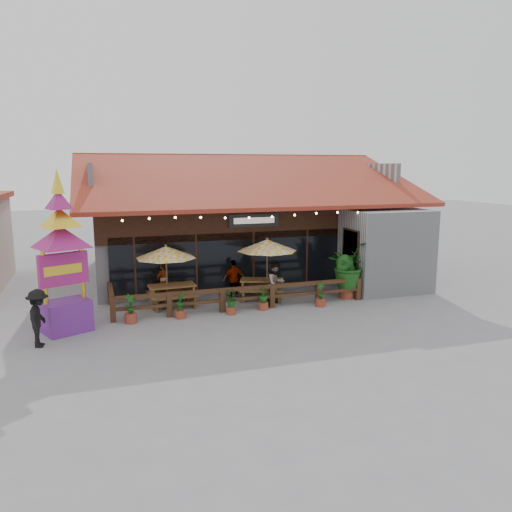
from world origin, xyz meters
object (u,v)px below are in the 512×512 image
object	(u,v)px
picnic_table_right	(262,286)
tropical_plant	(347,266)
umbrella_left	(166,252)
umbrella_right	(267,246)
picnic_table_left	(172,292)
thai_sign_tower	(61,241)
pedestrian	(39,318)

from	to	relation	value
picnic_table_right	tropical_plant	world-z (taller)	tropical_plant
umbrella_left	umbrella_right	xyz separation A→B (m)	(4.09, -0.12, 0.09)
umbrella_left	picnic_table_right	world-z (taller)	umbrella_left
picnic_table_left	picnic_table_right	bearing A→B (deg)	-1.15
umbrella_right	picnic_table_left	bearing A→B (deg)	176.60
thai_sign_tower	pedestrian	distance (m)	2.59
picnic_table_right	thai_sign_tower	xyz separation A→B (m)	(-7.53, -1.94, 2.49)
umbrella_right	pedestrian	size ratio (longest dim) A/B	1.59
umbrella_left	pedestrian	xyz separation A→B (m)	(-4.34, -3.13, -1.29)
picnic_table_left	picnic_table_right	distance (m)	3.71
umbrella_left	picnic_table_right	size ratio (longest dim) A/B	1.43
picnic_table_right	pedestrian	bearing A→B (deg)	-159.00
picnic_table_left	pedestrian	distance (m)	5.60
picnic_table_right	tropical_plant	distance (m)	3.67
umbrella_left	picnic_table_left	world-z (taller)	umbrella_left
umbrella_right	picnic_table_left	distance (m)	4.25
picnic_table_right	picnic_table_left	bearing A→B (deg)	178.85
picnic_table_right	umbrella_right	bearing A→B (deg)	-41.69
umbrella_left	picnic_table_right	xyz separation A→B (m)	(3.92, 0.04, -1.62)
pedestrian	umbrella_left	bearing A→B (deg)	-48.74
thai_sign_tower	tropical_plant	distance (m)	11.16
pedestrian	tropical_plant	bearing A→B (deg)	-73.78
picnic_table_right	pedestrian	distance (m)	8.86
umbrella_right	umbrella_left	bearing A→B (deg)	178.36
umbrella_left	picnic_table_left	xyz separation A→B (m)	(0.21, 0.11, -1.60)
tropical_plant	pedestrian	world-z (taller)	tropical_plant
umbrella_left	umbrella_right	size ratio (longest dim) A/B	1.09
umbrella_left	pedestrian	distance (m)	5.51
umbrella_left	picnic_table_right	distance (m)	4.24
umbrella_left	thai_sign_tower	size ratio (longest dim) A/B	0.54
picnic_table_left	tropical_plant	xyz separation A→B (m)	(7.17, -1.02, 0.79)
picnic_table_left	thai_sign_tower	distance (m)	4.98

